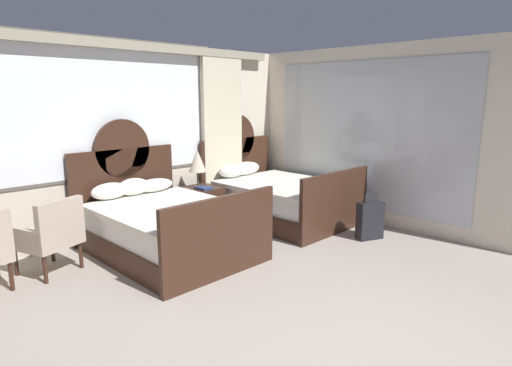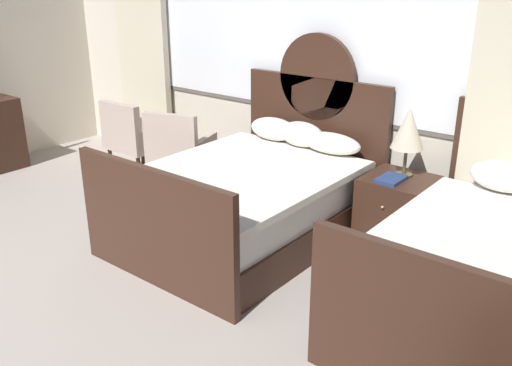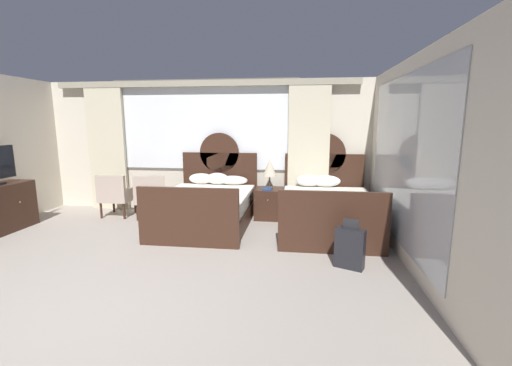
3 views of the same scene
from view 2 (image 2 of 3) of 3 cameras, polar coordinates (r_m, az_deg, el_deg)
name	(u,v)px [view 2 (image 2 of 3)]	position (r m, az deg, el deg)	size (l,w,h in m)	color
wall_back_window	(295,51)	(5.50, 4.03, 13.45)	(6.71, 0.22, 2.72)	beige
bed_near_window	(252,195)	(4.76, -0.46, -1.22)	(1.55, 2.13, 1.65)	#382116
bed_near_mirror	(508,274)	(3.91, 24.58, -8.54)	(1.55, 2.13, 1.65)	#382116
nightstand_between_beds	(397,211)	(4.77, 14.31, -2.80)	(0.54, 0.56, 0.59)	#382116
table_lamp_on_nightstand	(408,129)	(4.60, 15.46, 5.39)	(0.27, 0.27, 0.58)	brown
book_on_nightstand	(391,179)	(4.57, 13.77, 0.39)	(0.18, 0.26, 0.03)	navy
armchair_by_window_left	(179,148)	(5.77, -7.96, 3.60)	(0.73, 0.73, 0.86)	#B29E8E
armchair_by_window_centre	(133,136)	(6.29, -12.54, 4.77)	(0.58, 0.58, 0.86)	#B29E8E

